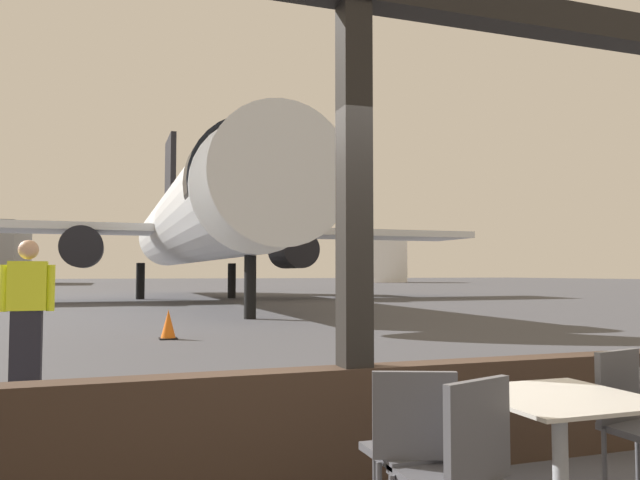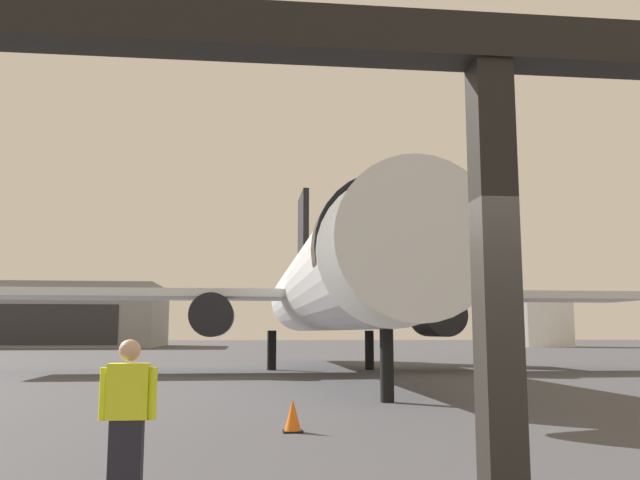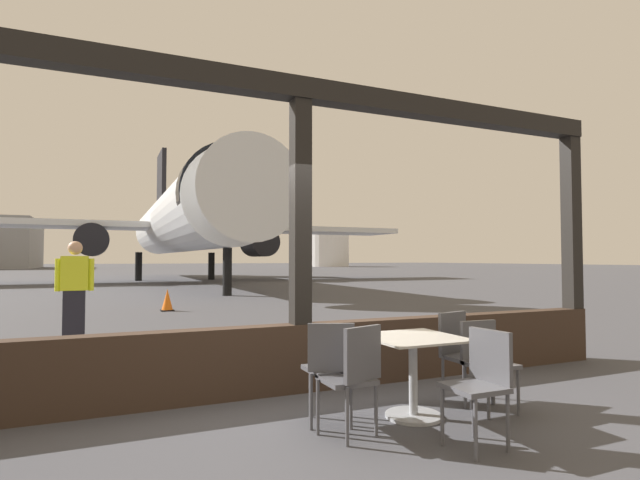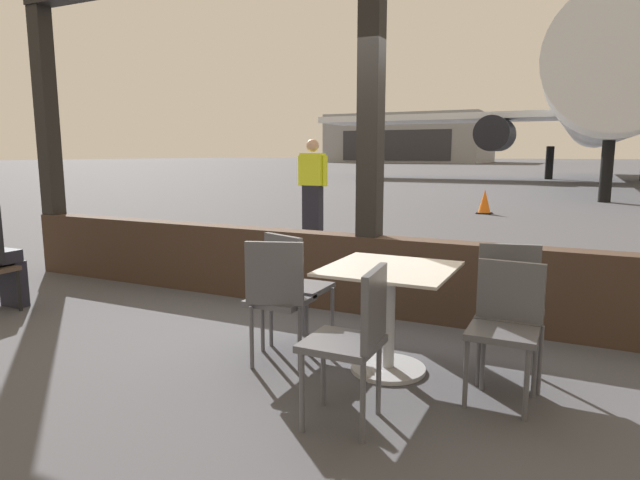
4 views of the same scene
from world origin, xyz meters
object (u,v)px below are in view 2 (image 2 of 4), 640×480
Objects in this scene: ground_crew_worker at (127,424)px; fuel_storage_tank at (540,323)px; airplane at (329,286)px; distant_hangar at (62,316)px; traffic_cone at (293,416)px.

fuel_storage_tank is (38.29, 74.34, 2.07)m from ground_crew_worker.
distant_hangar is (-26.55, 58.01, -0.03)m from airplane.
distant_hangar reaches higher than fuel_storage_tank.
airplane is 52.13× the size of traffic_cone.
fuel_storage_tank reaches higher than traffic_cone.
fuel_storage_tank is (36.23, 68.82, 2.69)m from traffic_cone.
fuel_storage_tank is (59.96, -6.22, -0.84)m from distant_hangar.
ground_crew_worker is (-4.88, -22.55, -2.94)m from airplane.
airplane is 23.26m from ground_crew_worker.
airplane is 3.89× the size of fuel_storage_tank.
distant_hangar is at bearing 107.54° from traffic_cone.
airplane reaches higher than distant_hangar.
ground_crew_worker is 2.87× the size of traffic_cone.
fuel_storage_tank is (33.41, 51.79, -0.87)m from airplane.
traffic_cone is at bearing -99.42° from airplane.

